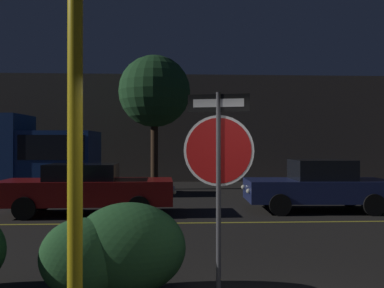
{
  "coord_description": "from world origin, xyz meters",
  "views": [
    {
      "loc": [
        -0.69,
        -3.67,
        1.89
      ],
      "look_at": [
        -0.27,
        4.84,
        1.93
      ],
      "focal_mm": 40.0,
      "sensor_mm": 36.0,
      "label": 1
    }
  ],
  "objects_px": {
    "delivery_truck": "(3,152)",
    "hedge_bush_3": "(129,248)",
    "passing_car_3": "(318,186)",
    "passing_car_2": "(87,189)",
    "tree_0": "(154,92)",
    "hedge_bush_2": "(83,258)",
    "stop_sign": "(219,155)",
    "yellow_pole_left": "(75,166)"
  },
  "relations": [
    {
      "from": "delivery_truck",
      "to": "hedge_bush_3",
      "type": "bearing_deg",
      "value": 31.35
    },
    {
      "from": "hedge_bush_3",
      "to": "passing_car_3",
      "type": "xyz_separation_m",
      "value": [
        4.83,
        6.78,
        0.15
      ]
    },
    {
      "from": "hedge_bush_3",
      "to": "delivery_truck",
      "type": "bearing_deg",
      "value": 117.61
    },
    {
      "from": "passing_car_3",
      "to": "delivery_truck",
      "type": "height_order",
      "value": "delivery_truck"
    },
    {
      "from": "passing_car_2",
      "to": "tree_0",
      "type": "relative_size",
      "value": 0.82
    },
    {
      "from": "delivery_truck",
      "to": "hedge_bush_2",
      "type": "bearing_deg",
      "value": 28.9
    },
    {
      "from": "stop_sign",
      "to": "delivery_truck",
      "type": "height_order",
      "value": "delivery_truck"
    },
    {
      "from": "hedge_bush_3",
      "to": "passing_car_3",
      "type": "distance_m",
      "value": 8.32
    },
    {
      "from": "hedge_bush_3",
      "to": "delivery_truck",
      "type": "distance_m",
      "value": 12.86
    },
    {
      "from": "hedge_bush_2",
      "to": "passing_car_3",
      "type": "relative_size",
      "value": 0.26
    },
    {
      "from": "passing_car_3",
      "to": "tree_0",
      "type": "bearing_deg",
      "value": 40.46
    },
    {
      "from": "passing_car_3",
      "to": "stop_sign",
      "type": "bearing_deg",
      "value": 154.9
    },
    {
      "from": "stop_sign",
      "to": "hedge_bush_2",
      "type": "bearing_deg",
      "value": -172.69
    },
    {
      "from": "passing_car_3",
      "to": "hedge_bush_2",
      "type": "bearing_deg",
      "value": 144.55
    },
    {
      "from": "yellow_pole_left",
      "to": "tree_0",
      "type": "distance_m",
      "value": 15.27
    },
    {
      "from": "stop_sign",
      "to": "hedge_bush_2",
      "type": "xyz_separation_m",
      "value": [
        -1.67,
        0.19,
        -1.29
      ]
    },
    {
      "from": "passing_car_3",
      "to": "delivery_truck",
      "type": "distance_m",
      "value": 11.74
    },
    {
      "from": "passing_car_2",
      "to": "delivery_truck",
      "type": "bearing_deg",
      "value": -140.96
    },
    {
      "from": "stop_sign",
      "to": "hedge_bush_2",
      "type": "height_order",
      "value": "stop_sign"
    },
    {
      "from": "stop_sign",
      "to": "hedge_bush_3",
      "type": "xyz_separation_m",
      "value": [
        -1.12,
        0.3,
        -1.2
      ]
    },
    {
      "from": "yellow_pole_left",
      "to": "hedge_bush_2",
      "type": "height_order",
      "value": "yellow_pole_left"
    },
    {
      "from": "hedge_bush_2",
      "to": "hedge_bush_3",
      "type": "distance_m",
      "value": 0.57
    },
    {
      "from": "passing_car_2",
      "to": "hedge_bush_2",
      "type": "bearing_deg",
      "value": 9.39
    },
    {
      "from": "hedge_bush_3",
      "to": "stop_sign",
      "type": "bearing_deg",
      "value": -15.04
    },
    {
      "from": "stop_sign",
      "to": "hedge_bush_2",
      "type": "relative_size",
      "value": 2.31
    },
    {
      "from": "stop_sign",
      "to": "passing_car_2",
      "type": "bearing_deg",
      "value": 127.11
    },
    {
      "from": "yellow_pole_left",
      "to": "hedge_bush_2",
      "type": "distance_m",
      "value": 2.13
    },
    {
      "from": "passing_car_2",
      "to": "passing_car_3",
      "type": "distance_m",
      "value": 6.63
    },
    {
      "from": "hedge_bush_3",
      "to": "delivery_truck",
      "type": "xyz_separation_m",
      "value": [
        -5.94,
        11.35,
        1.07
      ]
    },
    {
      "from": "delivery_truck",
      "to": "stop_sign",
      "type": "bearing_deg",
      "value": 34.94
    },
    {
      "from": "passing_car_3",
      "to": "delivery_truck",
      "type": "bearing_deg",
      "value": 69.54
    },
    {
      "from": "stop_sign",
      "to": "hedge_bush_3",
      "type": "relative_size",
      "value": 1.75
    },
    {
      "from": "passing_car_2",
      "to": "tree_0",
      "type": "distance_m",
      "value": 7.8
    },
    {
      "from": "yellow_pole_left",
      "to": "hedge_bush_3",
      "type": "bearing_deg",
      "value": 81.34
    },
    {
      "from": "hedge_bush_2",
      "to": "passing_car_3",
      "type": "bearing_deg",
      "value": 51.98
    },
    {
      "from": "stop_sign",
      "to": "delivery_truck",
      "type": "distance_m",
      "value": 13.63
    },
    {
      "from": "stop_sign",
      "to": "tree_0",
      "type": "relative_size",
      "value": 0.44
    },
    {
      "from": "delivery_truck",
      "to": "tree_0",
      "type": "xyz_separation_m",
      "value": [
        5.75,
        1.87,
        2.61
      ]
    },
    {
      "from": "passing_car_2",
      "to": "passing_car_3",
      "type": "height_order",
      "value": "passing_car_3"
    },
    {
      "from": "stop_sign",
      "to": "delivery_truck",
      "type": "bearing_deg",
      "value": 135.03
    },
    {
      "from": "yellow_pole_left",
      "to": "passing_car_2",
      "type": "height_order",
      "value": "yellow_pole_left"
    },
    {
      "from": "hedge_bush_2",
      "to": "passing_car_2",
      "type": "bearing_deg",
      "value": 100.66
    }
  ]
}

